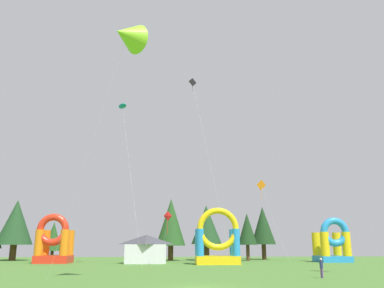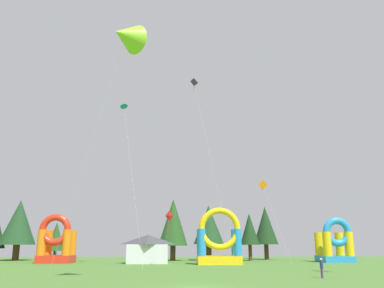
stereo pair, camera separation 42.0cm
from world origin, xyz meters
name	(u,v)px [view 1 (the left image)]	position (x,y,z in m)	size (l,w,h in m)	color
ground_plane	(200,288)	(0.00, 0.00, 0.00)	(120.00, 120.00, 0.00)	#47752D
kite_lime_delta	(127,35)	(-5.39, 0.53, 18.06)	(7.65, 6.97, 19.30)	#8CD826
kite_red_diamond	(167,217)	(-2.26, 25.79, 6.10)	(1.10, 2.36, 6.61)	red
kite_orange_diamond	(261,186)	(10.51, 27.32, 10.45)	(3.69, 1.95, 11.04)	orange
kite_teal_parafoil	(122,106)	(-8.72, 26.33, 21.27)	(4.74, 8.81, 21.75)	#0C7F7A
kite_black_diamond	(193,85)	(1.21, 29.26, 25.84)	(5.69, 2.04, 26.69)	black
person_left_edge	(321,266)	(10.66, 6.99, 0.95)	(0.37, 0.37, 1.60)	#724C8C
inflatable_orange_dome	(333,245)	(22.85, 34.57, 2.48)	(4.58, 4.86, 6.57)	#268CD8
inflatable_red_slide	(218,243)	(4.55, 28.55, 2.74)	(5.85, 3.64, 7.49)	yellow
inflatable_blue_arch	(54,244)	(-18.51, 33.33, 2.61)	(4.75, 4.37, 6.91)	red
festival_tent	(146,249)	(-5.25, 31.97, 1.97)	(5.68, 3.70, 3.94)	silver
tree_row_2	(16,222)	(-27.64, 42.90, 6.16)	(5.89, 5.89, 9.90)	#4C331E
tree_row_3	(53,236)	(-21.49, 43.65, 3.87)	(2.85, 2.85, 6.27)	#4C331E
tree_row_4	(171,222)	(-1.70, 41.35, 6.18)	(4.84, 4.84, 10.07)	#4C331E
tree_row_5	(206,225)	(4.28, 41.80, 5.76)	(5.09, 5.09, 9.02)	#4C331E
tree_row_6	(247,229)	(10.93, 40.33, 5.01)	(3.15, 3.15, 7.62)	#4C331E
tree_row_7	(263,226)	(14.57, 44.56, 5.77)	(4.24, 4.24, 9.08)	#4C331E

